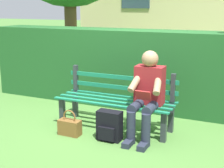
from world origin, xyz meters
TOP-DOWN VIEW (x-y plane):
  - ground at (0.00, 0.00)m, footprint 60.00×60.00m
  - park_bench at (0.00, -0.07)m, footprint 1.71×0.53m
  - person_seated at (-0.50, 0.10)m, footprint 0.44×0.73m
  - hedge_backdrop at (-0.20, -1.13)m, footprint 6.08×0.74m
  - backpack at (-0.11, 0.42)m, footprint 0.32×0.24m
  - handbag at (0.46, 0.49)m, footprint 0.31×0.15m

SIDE VIEW (x-z plane):
  - ground at x=0.00m, z-range 0.00..0.00m
  - handbag at x=0.46m, z-range -0.06..0.30m
  - backpack at x=-0.11m, z-range 0.00..0.39m
  - park_bench at x=0.00m, z-range -0.01..0.82m
  - person_seated at x=-0.50m, z-range 0.03..1.19m
  - hedge_backdrop at x=-0.20m, z-range -0.02..1.41m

